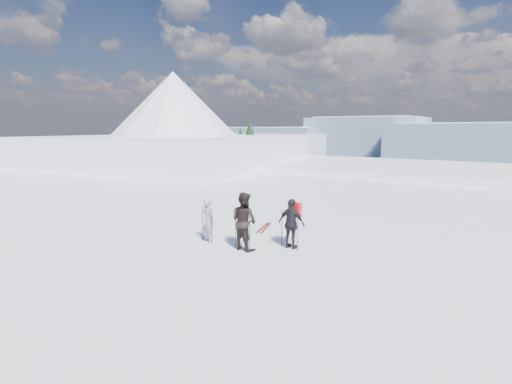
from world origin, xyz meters
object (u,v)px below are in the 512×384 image
skier_pack (292,224)px  skis_loose (265,227)px  skier_grey (208,220)px  skier_dark (244,221)px

skier_pack → skis_loose: (-2.19, 1.76, -0.81)m
skier_pack → skier_grey: bearing=20.9°
skier_grey → skier_pack: 2.90m
skier_dark → skier_grey: bearing=8.2°
skier_pack → skis_loose: 2.93m
skier_dark → skier_pack: bearing=-132.8°
skier_pack → skis_loose: skier_pack is taller
skier_grey → skis_loose: bearing=-82.8°
skier_grey → skier_pack: skier_pack is taller
skier_grey → skier_dark: skier_dark is taller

